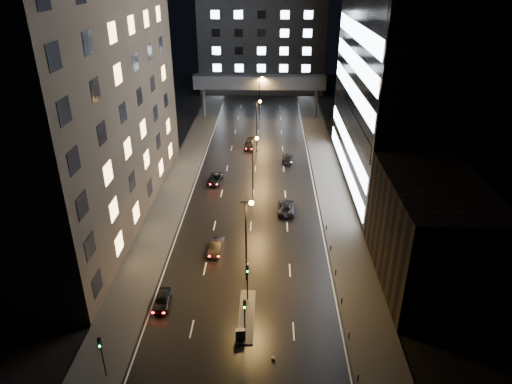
# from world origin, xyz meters

# --- Properties ---
(ground) EXTENTS (160.00, 160.00, 0.00)m
(ground) POSITION_xyz_m (0.00, 40.00, 0.00)
(ground) COLOR black
(ground) RESTS_ON ground
(sidewalk_left) EXTENTS (5.00, 110.00, 0.15)m
(sidewalk_left) POSITION_xyz_m (-12.50, 35.00, 0.07)
(sidewalk_left) COLOR #383533
(sidewalk_left) RESTS_ON ground
(sidewalk_right) EXTENTS (5.00, 110.00, 0.15)m
(sidewalk_right) POSITION_xyz_m (12.50, 35.00, 0.07)
(sidewalk_right) COLOR #383533
(sidewalk_right) RESTS_ON ground
(building_left) EXTENTS (15.00, 48.00, 40.00)m
(building_left) POSITION_xyz_m (-22.50, 24.00, 20.00)
(building_left) COLOR #2D2319
(building_left) RESTS_ON ground
(building_right_low) EXTENTS (10.00, 18.00, 12.00)m
(building_right_low) POSITION_xyz_m (20.00, 9.00, 6.00)
(building_right_low) COLOR black
(building_right_low) RESTS_ON ground
(building_right_glass) EXTENTS (20.00, 36.00, 45.00)m
(building_right_glass) POSITION_xyz_m (25.00, 36.00, 22.50)
(building_right_glass) COLOR black
(building_right_glass) RESTS_ON ground
(building_far) EXTENTS (34.00, 14.00, 25.00)m
(building_far) POSITION_xyz_m (0.00, 98.00, 12.50)
(building_far) COLOR #333335
(building_far) RESTS_ON ground
(skybridge) EXTENTS (30.00, 3.00, 10.00)m
(skybridge) POSITION_xyz_m (0.00, 70.00, 8.34)
(skybridge) COLOR #333335
(skybridge) RESTS_ON ground
(median_island) EXTENTS (1.60, 8.00, 0.15)m
(median_island) POSITION_xyz_m (0.30, 2.00, 0.07)
(median_island) COLOR #383533
(median_island) RESTS_ON ground
(traffic_signal_near) EXTENTS (0.28, 0.34, 4.40)m
(traffic_signal_near) POSITION_xyz_m (0.30, 4.49, 3.09)
(traffic_signal_near) COLOR black
(traffic_signal_near) RESTS_ON median_island
(traffic_signal_far) EXTENTS (0.28, 0.34, 4.40)m
(traffic_signal_far) POSITION_xyz_m (0.30, -1.01, 3.09)
(traffic_signal_far) COLOR black
(traffic_signal_far) RESTS_ON median_island
(traffic_signal_corner) EXTENTS (0.28, 0.34, 4.40)m
(traffic_signal_corner) POSITION_xyz_m (-11.50, -6.01, 2.94)
(traffic_signal_corner) COLOR black
(traffic_signal_corner) RESTS_ON ground
(bollard_row) EXTENTS (0.12, 25.12, 0.90)m
(bollard_row) POSITION_xyz_m (10.20, 6.50, 0.45)
(bollard_row) COLOR black
(bollard_row) RESTS_ON ground
(streetlight_near) EXTENTS (1.45, 0.50, 10.15)m
(streetlight_near) POSITION_xyz_m (0.16, 8.00, 6.50)
(streetlight_near) COLOR black
(streetlight_near) RESTS_ON ground
(streetlight_mid_a) EXTENTS (1.45, 0.50, 10.15)m
(streetlight_mid_a) POSITION_xyz_m (0.16, 28.00, 6.50)
(streetlight_mid_a) COLOR black
(streetlight_mid_a) RESTS_ON ground
(streetlight_mid_b) EXTENTS (1.45, 0.50, 10.15)m
(streetlight_mid_b) POSITION_xyz_m (0.16, 48.00, 6.50)
(streetlight_mid_b) COLOR black
(streetlight_mid_b) RESTS_ON ground
(streetlight_far) EXTENTS (1.45, 0.50, 10.15)m
(streetlight_far) POSITION_xyz_m (0.16, 68.00, 6.50)
(streetlight_far) COLOR black
(streetlight_far) RESTS_ON ground
(car_away_a) EXTENTS (1.70, 3.84, 1.28)m
(car_away_a) POSITION_xyz_m (-8.57, 3.51, 0.64)
(car_away_a) COLOR black
(car_away_a) RESTS_ON ground
(car_away_b) EXTENTS (1.85, 4.42, 1.42)m
(car_away_b) POSITION_xyz_m (-4.10, 13.64, 0.71)
(car_away_b) COLOR black
(car_away_b) RESTS_ON ground
(car_away_c) EXTENTS (2.59, 4.80, 1.28)m
(car_away_c) POSITION_xyz_m (-6.46, 33.84, 0.64)
(car_away_c) COLOR black
(car_away_c) RESTS_ON ground
(car_away_d) EXTENTS (2.06, 4.72, 1.35)m
(car_away_d) POSITION_xyz_m (-1.50, 49.90, 0.67)
(car_away_d) COLOR black
(car_away_d) RESTS_ON ground
(car_toward_a) EXTENTS (2.60, 5.22, 1.42)m
(car_toward_a) POSITION_xyz_m (4.94, 24.28, 0.71)
(car_toward_a) COLOR black
(car_toward_a) RESTS_ON ground
(car_toward_b) EXTENTS (2.14, 4.72, 1.34)m
(car_toward_b) POSITION_xyz_m (5.77, 43.43, 0.67)
(car_toward_b) COLOR black
(car_toward_b) RESTS_ON ground
(utility_cabinet) EXTENTS (0.96, 0.55, 1.13)m
(utility_cabinet) POSITION_xyz_m (-0.10, -1.32, 0.71)
(utility_cabinet) COLOR #464648
(utility_cabinet) RESTS_ON median_island
(cone_b) EXTENTS (0.51, 0.51, 0.54)m
(cone_b) POSITION_xyz_m (3.00, -3.74, 0.27)
(cone_b) COLOR #FF4E0D
(cone_b) RESTS_ON ground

